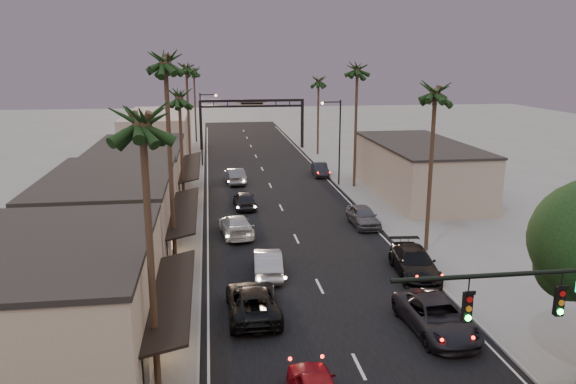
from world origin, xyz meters
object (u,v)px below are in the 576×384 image
object	(u,v)px
palm_far	(194,69)
curbside_near	(436,317)
arch	(252,112)
oncoming_silver	(268,263)
palm_rc	(319,78)
palm_ra	(436,86)
streetlight_left	(203,123)
oncoming_pickup	(253,301)
curbside_black	(414,262)
streetlight_right	(337,136)
palm_lb	(165,56)
palm_ld	(186,65)
palm_rb	(357,66)
palm_lc	(179,92)
palm_la	(142,112)

from	to	relation	value
palm_far	curbside_near	xyz separation A→B (m)	(12.93, -65.39, -10.63)
arch	oncoming_silver	bearing A→B (deg)	-93.37
arch	palm_rc	xyz separation A→B (m)	(8.60, -6.00, 4.94)
palm_ra	palm_far	size ratio (longest dim) A/B	1.00
oncoming_silver	palm_ra	bearing A→B (deg)	-162.82
streetlight_left	oncoming_pickup	size ratio (longest dim) A/B	1.56
curbside_near	curbside_black	xyz separation A→B (m)	(1.57, 7.32, 0.02)
streetlight_right	curbside_near	size ratio (longest dim) A/B	1.53
palm_ra	palm_far	xyz separation A→B (m)	(-16.90, 54.00, 0.00)
palm_lb	palm_ra	bearing A→B (deg)	6.63
palm_lb	oncoming_silver	size ratio (longest dim) A/B	3.12
streetlight_right	palm_ld	size ratio (longest dim) A/B	0.63
streetlight_right	palm_rb	xyz separation A→B (m)	(1.68, -1.00, 7.09)
streetlight_right	streetlight_left	size ratio (longest dim) A/B	1.00
palm_lc	palm_ld	size ratio (longest dim) A/B	0.86
oncoming_pickup	curbside_black	size ratio (longest dim) A/B	1.00
curbside_black	oncoming_pickup	bearing A→B (deg)	-152.55
streetlight_right	palm_ra	size ratio (longest dim) A/B	0.68
palm_ra	palm_ld	bearing A→B (deg)	119.02
palm_lb	palm_lc	bearing A→B (deg)	90.00
oncoming_pickup	palm_ra	bearing A→B (deg)	-147.89
palm_lb	palm_rc	bearing A→B (deg)	67.73
palm_rb	oncoming_silver	world-z (taller)	palm_rb
palm_lb	palm_lc	xyz separation A→B (m)	(0.00, 14.00, -2.92)
streetlight_right	curbside_black	distance (m)	25.48
oncoming_silver	curbside_near	size ratio (longest dim) A/B	0.83
palm_lc	palm_ra	bearing A→B (deg)	-34.90
streetlight_left	curbside_black	distance (m)	40.52
palm_lb	palm_rb	size ratio (longest dim) A/B	1.07
palm_ra	streetlight_right	bearing A→B (deg)	94.57
palm_la	palm_lb	bearing A→B (deg)	90.00
streetlight_left	palm_lb	xyz separation A→B (m)	(-1.68, -36.00, 8.06)
palm_la	palm_far	distance (m)	69.00
palm_ra	curbside_near	world-z (taller)	palm_ra
arch	palm_ld	distance (m)	18.61
palm_rb	curbside_near	size ratio (longest dim) A/B	2.42
curbside_near	palm_ra	bearing A→B (deg)	67.39
curbside_near	oncoming_pickup	bearing A→B (deg)	157.28
palm_lc	palm_far	world-z (taller)	palm_far
palm_lb	curbside_black	xyz separation A→B (m)	(14.80, -2.07, -12.55)
palm_la	palm_rb	xyz separation A→B (m)	(17.20, 35.00, 0.97)
arch	palm_rc	world-z (taller)	palm_rc
palm_la	palm_far	world-z (taller)	same
palm_rc	palm_rb	bearing A→B (deg)	-90.00
palm_lb	palm_rc	distance (m)	45.48
streetlight_left	streetlight_right	bearing A→B (deg)	-43.21
palm_ld	palm_rc	distance (m)	19.51
arch	palm_rc	bearing A→B (deg)	-34.89
palm_lb	palm_rc	xyz separation A→B (m)	(17.20, 42.00, -2.92)
streetlight_left	palm_la	xyz separation A→B (m)	(-1.68, -49.00, 6.11)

